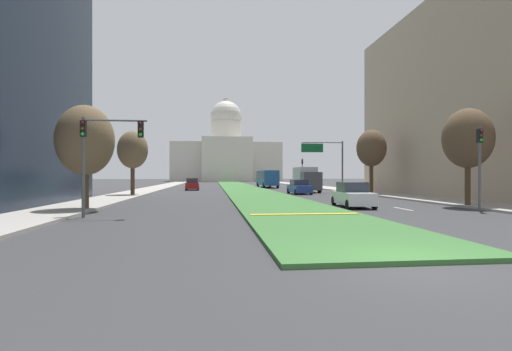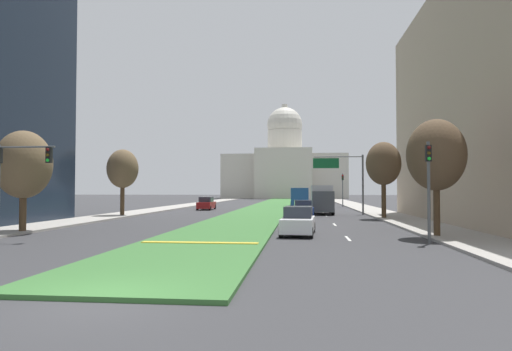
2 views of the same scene
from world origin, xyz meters
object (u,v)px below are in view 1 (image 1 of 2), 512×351
object	(u,v)px
overhead_guide_sign	(327,156)
sedan_distant	(192,184)
sedan_midblock	(299,187)
capitol_building	(226,155)
street_tree_right_mid	(371,149)
street_tree_right_near	(468,139)
city_bus	(267,177)
traffic_light_near_right	(480,157)
traffic_light_far_right	(302,169)
street_tree_left_mid	(133,150)
sedan_lead_stopped	(353,195)
traffic_light_near_left	(100,144)
street_tree_left_near	(85,141)
box_truck_delivery	(306,179)

from	to	relation	value
overhead_guide_sign	sedan_distant	bearing A→B (deg)	151.40
sedan_midblock	sedan_distant	xyz separation A→B (m)	(-12.79, 13.23, 0.03)
overhead_guide_sign	capitol_building	bearing A→B (deg)	96.37
capitol_building	street_tree_right_mid	xyz separation A→B (m)	(12.58, -92.42, -4.06)
street_tree_right_near	city_bus	xyz separation A→B (m)	(-7.84, 41.53, -2.93)
sedan_midblock	sedan_distant	bearing A→B (deg)	134.04
traffic_light_near_right	street_tree_right_mid	bearing A→B (deg)	86.35
traffic_light_far_right	traffic_light_near_right	bearing A→B (deg)	-90.00
capitol_building	city_bus	distance (m)	67.13
overhead_guide_sign	street_tree_left_mid	world-z (taller)	street_tree_left_mid
sedan_lead_stopped	sedan_midblock	size ratio (longest dim) A/B	1.06
traffic_light_far_right	sedan_lead_stopped	world-z (taller)	traffic_light_far_right
street_tree_right_near	city_bus	world-z (taller)	street_tree_right_near
capitol_building	street_tree_left_mid	xyz separation A→B (m)	(-13.12, -91.21, -4.35)
capitol_building	traffic_light_near_left	world-z (taller)	capitol_building
traffic_light_near_right	overhead_guide_sign	bearing A→B (deg)	94.15
capitol_building	street_tree_right_mid	world-z (taller)	capitol_building
traffic_light_near_right	sedan_lead_stopped	size ratio (longest dim) A/B	1.14
traffic_light_near_right	overhead_guide_sign	xyz separation A→B (m)	(-1.81, 24.92, 1.33)
street_tree_right_mid	sedan_distant	size ratio (longest dim) A/B	1.60
traffic_light_near_left	sedan_midblock	distance (m)	27.18
street_tree_left_near	sedan_midblock	world-z (taller)	street_tree_left_near
traffic_light_near_left	sedan_distant	world-z (taller)	traffic_light_near_left
traffic_light_far_right	sedan_distant	world-z (taller)	traffic_light_far_right
overhead_guide_sign	street_tree_right_mid	world-z (taller)	street_tree_right_mid
traffic_light_near_right	overhead_guide_sign	size ratio (longest dim) A/B	0.80
street_tree_right_mid	sedan_lead_stopped	distance (m)	17.24
street_tree_right_near	overhead_guide_sign	bearing A→B (deg)	97.72
sedan_lead_stopped	street_tree_right_mid	bearing A→B (deg)	62.09
overhead_guide_sign	sedan_midblock	world-z (taller)	overhead_guide_sign
capitol_building	traffic_light_near_right	distance (m)	111.57
capitol_building	sedan_distant	size ratio (longest dim) A/B	8.28
box_truck_delivery	traffic_light_near_right	bearing A→B (deg)	-81.08
traffic_light_near_left	traffic_light_near_right	xyz separation A→B (m)	(21.96, 0.89, -0.48)
traffic_light_near_right	box_truck_delivery	world-z (taller)	traffic_light_near_right
overhead_guide_sign	sedan_distant	xyz separation A→B (m)	(-17.27, 9.42, -3.83)
street_tree_left_near	sedan_midblock	size ratio (longest dim) A/B	1.50
street_tree_left_mid	capitol_building	bearing A→B (deg)	81.81
traffic_light_near_left	street_tree_left_mid	xyz separation A→B (m)	(-2.56, 20.51, 1.01)
street_tree_left_near	box_truck_delivery	distance (m)	30.77
street_tree_right_mid	city_bus	xyz separation A→B (m)	(-7.82, 25.87, -3.33)
traffic_light_near_right	street_tree_left_mid	xyz separation A→B (m)	(-24.53, 19.62, 1.50)
street_tree_right_near	capitol_building	bearing A→B (deg)	96.65
traffic_light_near_left	overhead_guide_sign	distance (m)	32.76
overhead_guide_sign	city_bus	bearing A→B (deg)	104.01
street_tree_right_mid	sedan_midblock	distance (m)	9.03
traffic_light_near_left	street_tree_left_near	distance (m)	4.28
street_tree_right_mid	street_tree_left_mid	bearing A→B (deg)	177.31
street_tree_right_mid	sedan_distant	bearing A→B (deg)	141.82
overhead_guide_sign	street_tree_right_mid	bearing A→B (deg)	-65.36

